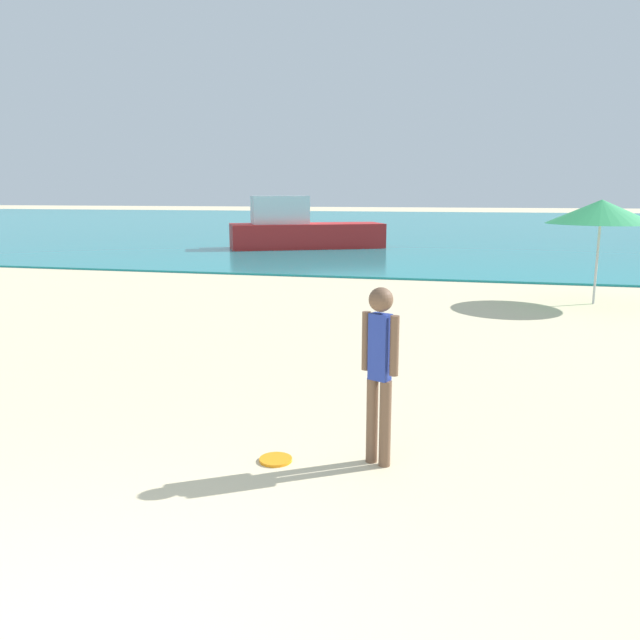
% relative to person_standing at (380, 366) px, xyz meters
% --- Properties ---
extents(water, '(160.00, 60.00, 0.06)m').
position_rel_person_standing_xyz_m(water, '(-1.12, 41.79, -0.85)').
color(water, teal).
rests_on(water, ground).
extents(person_standing, '(0.33, 0.21, 1.55)m').
position_rel_person_standing_xyz_m(person_standing, '(0.00, 0.00, 0.00)').
color(person_standing, brown).
rests_on(person_standing, ground).
extents(frisbee, '(0.29, 0.29, 0.03)m').
position_rel_person_standing_xyz_m(frisbee, '(-0.88, -0.16, -0.87)').
color(frisbee, orange).
rests_on(frisbee, ground).
extents(boat_near, '(6.51, 4.49, 2.13)m').
position_rel_person_standing_xyz_m(boat_near, '(-6.15, 20.20, -0.09)').
color(boat_near, red).
rests_on(boat_near, water).
extents(beach_umbrella, '(2.19, 2.19, 2.18)m').
position_rel_person_standing_xyz_m(beach_umbrella, '(3.29, 9.02, 1.05)').
color(beach_umbrella, '#B7B7BC').
rests_on(beach_umbrella, ground).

